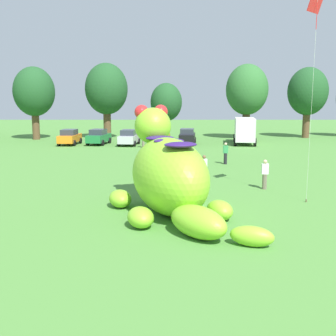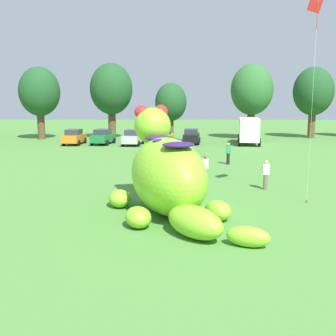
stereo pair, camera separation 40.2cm
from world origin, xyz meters
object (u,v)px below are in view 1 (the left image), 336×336
Objects in this scene: car_green at (98,137)px; spectator_near_inflatable at (142,140)px; tethered_flying_kite at (317,0)px; spectator_by_cars at (225,153)px; spectator_mid_field at (203,169)px; spectator_wandering at (264,175)px; car_silver at (128,137)px; spectator_far_side at (160,161)px; car_orange at (69,137)px; car_yellow at (158,137)px; car_black at (186,136)px; giant_inflatable_creature at (168,175)px; box_truck at (243,130)px.

spectator_near_inflatable is at bearing -30.72° from car_green.
car_green is at bearing 149.28° from spectator_near_inflatable.
spectator_by_cars is at bearing 101.44° from tethered_flying_kite.
spectator_mid_field is 1.00× the size of spectator_wandering.
spectator_near_inflatable is at bearing 104.97° from spectator_mid_field.
spectator_near_inflatable is (1.72, -2.31, -0.01)m from car_silver.
car_orange is at bearing 120.97° from spectator_far_side.
tethered_flying_kite reaches higher than spectator_far_side.
car_orange is at bearing 126.05° from spectator_wandering.
car_green is 0.99× the size of car_yellow.
car_green is 2.53× the size of spectator_far_side.
car_silver is 0.40× the size of tethered_flying_kite.
spectator_wandering is (9.85, -22.18, -0.01)m from car_silver.
car_black is (13.13, 1.01, 0.00)m from car_orange.
spectator_far_side is at bearing 93.08° from giant_inflatable_creature.
car_orange is 0.99× the size of car_black.
giant_inflatable_creature reaches higher than spectator_by_cars.
car_silver is at bearing -4.13° from car_orange.
car_orange is 0.40× the size of tethered_flying_kite.
car_orange reaches higher than spectator_far_side.
car_yellow is 23.61m from spectator_wandering.
spectator_wandering is (13.32, -22.96, -0.01)m from car_green.
giant_inflatable_creature is 0.81× the size of tethered_flying_kite.
car_black is 0.64× the size of box_truck.
car_silver is 24.27m from spectator_wandering.
spectator_far_side is (-5.02, -3.81, 0.00)m from spectator_by_cars.
spectator_near_inflatable is 1.00× the size of spectator_far_side.
car_black reaches higher than spectator_mid_field.
spectator_wandering is at bearing -66.06° from car_silver.
box_truck is (8.58, 28.48, -0.17)m from giant_inflatable_creature.
giant_inflatable_creature is 2.02× the size of car_silver.
giant_inflatable_creature is 5.04× the size of spectator_by_cars.
spectator_near_inflatable and spectator_wandering have the same top height.
spectator_near_inflatable is (8.37, -2.79, -0.01)m from car_orange.
car_green is (-7.83, 27.93, -0.91)m from giant_inflatable_creature.
car_green is 26.54m from spectator_wandering.
giant_inflatable_creature reaches higher than spectator_mid_field.
spectator_wandering is at bearing -59.89° from car_green.
spectator_wandering is 1.00× the size of spectator_far_side.
car_black is 2.48× the size of spectator_far_side.
spectator_mid_field and spectator_far_side have the same top height.
car_black is (2.12, 28.65, -0.91)m from giant_inflatable_creature.
spectator_mid_field is at bearing -89.89° from car_black.
car_orange reaches higher than spectator_by_cars.
tethered_flying_kite reaches higher than giant_inflatable_creature.
box_truck is 3.87× the size of spectator_far_side.
tethered_flying_kite reaches higher than spectator_wandering.
car_green is 0.65× the size of box_truck.
spectator_near_inflatable is at bearing -162.10° from box_truck.
car_black is at bearing 81.75° from spectator_far_side.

